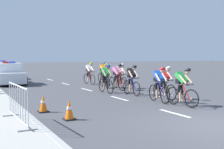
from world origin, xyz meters
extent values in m
plane|color=#424247|center=(0.00, 0.00, 0.00)|extent=(160.00, 160.00, 0.00)
cube|color=white|center=(0.00, 2.00, 0.00)|extent=(0.14, 1.60, 0.01)
cube|color=white|center=(0.00, 6.00, 0.00)|extent=(0.14, 1.60, 0.01)
cube|color=white|center=(0.00, 10.00, 0.00)|extent=(0.14, 1.60, 0.01)
cube|color=white|center=(0.00, 14.00, 0.00)|extent=(0.14, 1.60, 0.01)
cube|color=white|center=(0.00, 18.00, 0.00)|extent=(0.14, 1.60, 0.01)
torus|color=black|center=(1.25, 2.53, 0.36)|extent=(0.11, 0.72, 0.72)
cylinder|color=#99999E|center=(1.25, 2.53, 0.36)|extent=(0.07, 0.07, 0.06)
torus|color=black|center=(1.16, 3.53, 0.36)|extent=(0.11, 0.72, 0.72)
cylinder|color=#99999E|center=(1.16, 3.53, 0.36)|extent=(0.07, 0.07, 0.06)
cylinder|color=#B21919|center=(1.21, 2.98, 0.90)|extent=(0.09, 0.55, 0.04)
cylinder|color=#B21919|center=(1.23, 2.81, 0.58)|extent=(0.09, 0.48, 0.63)
cylinder|color=#B21919|center=(1.19, 3.18, 0.60)|extent=(0.04, 0.04, 0.65)
cylinder|color=black|center=(1.24, 2.63, 0.88)|extent=(0.42, 0.07, 0.03)
cube|color=black|center=(1.19, 3.18, 0.94)|extent=(0.12, 0.23, 0.05)
cube|color=green|center=(1.20, 3.05, 1.14)|extent=(0.33, 0.56, 0.47)
cube|color=black|center=(1.19, 3.17, 0.98)|extent=(0.30, 0.23, 0.18)
cylinder|color=black|center=(1.29, 3.13, 0.64)|extent=(0.13, 0.23, 0.40)
cylinder|color=tan|center=(1.29, 3.05, 0.37)|extent=(0.10, 0.16, 0.36)
cylinder|color=black|center=(1.11, 3.11, 0.64)|extent=(0.13, 0.18, 0.40)
cylinder|color=tan|center=(1.12, 3.03, 0.37)|extent=(0.10, 0.13, 0.36)
cylinder|color=tan|center=(1.38, 2.86, 1.09)|extent=(0.11, 0.41, 0.35)
cylinder|color=tan|center=(1.07, 2.83, 1.09)|extent=(0.11, 0.41, 0.35)
sphere|color=tan|center=(1.23, 2.76, 1.38)|extent=(0.19, 0.19, 0.19)
ellipsoid|color=black|center=(1.23, 2.75, 1.45)|extent=(0.26, 0.33, 0.24)
torus|color=black|center=(0.91, 3.74, 0.36)|extent=(0.12, 0.72, 0.72)
cylinder|color=#99999E|center=(0.91, 3.74, 0.36)|extent=(0.07, 0.07, 0.06)
torus|color=black|center=(1.02, 4.73, 0.36)|extent=(0.12, 0.72, 0.72)
cylinder|color=#99999E|center=(1.02, 4.73, 0.36)|extent=(0.07, 0.07, 0.06)
cylinder|color=#1E1E99|center=(0.96, 4.19, 0.90)|extent=(0.10, 0.55, 0.04)
cylinder|color=#1E1E99|center=(0.94, 4.01, 0.58)|extent=(0.09, 0.48, 0.63)
cylinder|color=#1E1E99|center=(0.98, 4.38, 0.60)|extent=(0.04, 0.04, 0.65)
cylinder|color=black|center=(0.92, 3.84, 0.88)|extent=(0.42, 0.07, 0.03)
cube|color=black|center=(0.98, 4.38, 0.94)|extent=(0.12, 0.23, 0.05)
cube|color=blue|center=(0.97, 4.26, 1.14)|extent=(0.34, 0.57, 0.46)
cube|color=black|center=(0.98, 4.37, 0.98)|extent=(0.30, 0.23, 0.18)
cylinder|color=black|center=(1.07, 4.32, 0.64)|extent=(0.13, 0.23, 0.40)
cylinder|color=tan|center=(1.06, 4.24, 0.37)|extent=(0.11, 0.16, 0.36)
cylinder|color=black|center=(0.89, 4.33, 0.64)|extent=(0.13, 0.18, 0.40)
cylinder|color=tan|center=(0.88, 4.26, 0.37)|extent=(0.10, 0.13, 0.36)
cylinder|color=tan|center=(1.11, 4.03, 1.09)|extent=(0.12, 0.41, 0.35)
cylinder|color=tan|center=(0.79, 4.06, 1.09)|extent=(0.12, 0.41, 0.35)
sphere|color=tan|center=(0.94, 3.96, 1.38)|extent=(0.19, 0.19, 0.19)
ellipsoid|color=red|center=(0.94, 3.95, 1.45)|extent=(0.26, 0.34, 0.24)
torus|color=black|center=(1.74, 4.37, 0.36)|extent=(0.04, 0.72, 0.72)
cylinder|color=#99999E|center=(1.74, 4.37, 0.36)|extent=(0.06, 0.06, 0.06)
torus|color=black|center=(1.74, 5.37, 0.36)|extent=(0.04, 0.72, 0.72)
cylinder|color=#99999E|center=(1.74, 5.37, 0.36)|extent=(0.06, 0.06, 0.06)
cylinder|color=black|center=(1.74, 4.82, 0.90)|extent=(0.04, 0.55, 0.04)
cylinder|color=black|center=(1.74, 4.64, 0.58)|extent=(0.04, 0.48, 0.63)
cylinder|color=black|center=(1.74, 5.02, 0.60)|extent=(0.04, 0.04, 0.65)
cylinder|color=black|center=(1.74, 4.47, 0.88)|extent=(0.42, 0.03, 0.03)
cube|color=black|center=(1.74, 5.02, 0.94)|extent=(0.10, 0.22, 0.05)
cube|color=red|center=(1.74, 4.89, 1.14)|extent=(0.28, 0.54, 0.46)
cube|color=black|center=(1.74, 5.01, 0.98)|extent=(0.28, 0.20, 0.18)
cylinder|color=black|center=(1.83, 4.96, 0.64)|extent=(0.11, 0.22, 0.40)
cylinder|color=beige|center=(1.83, 4.88, 0.37)|extent=(0.09, 0.15, 0.36)
cylinder|color=black|center=(1.65, 4.96, 0.64)|extent=(0.11, 0.17, 0.40)
cylinder|color=beige|center=(1.65, 4.88, 0.37)|extent=(0.09, 0.12, 0.36)
cylinder|color=beige|center=(1.90, 4.68, 1.09)|extent=(0.08, 0.40, 0.35)
cylinder|color=beige|center=(1.58, 4.68, 1.09)|extent=(0.08, 0.40, 0.35)
sphere|color=beige|center=(1.74, 4.59, 1.38)|extent=(0.19, 0.19, 0.19)
ellipsoid|color=white|center=(1.74, 4.58, 1.45)|extent=(0.23, 0.31, 0.24)
torus|color=black|center=(1.12, 6.28, 0.36)|extent=(0.07, 0.73, 0.72)
cylinder|color=#99999E|center=(1.12, 6.28, 0.36)|extent=(0.06, 0.06, 0.06)
torus|color=black|center=(1.15, 7.28, 0.36)|extent=(0.07, 0.73, 0.72)
cylinder|color=#99999E|center=(1.15, 7.28, 0.36)|extent=(0.06, 0.06, 0.06)
cylinder|color=#1E1E99|center=(1.13, 6.73, 0.90)|extent=(0.05, 0.55, 0.04)
cylinder|color=#1E1E99|center=(1.13, 6.55, 0.58)|extent=(0.06, 0.48, 0.63)
cylinder|color=#1E1E99|center=(1.14, 6.93, 0.60)|extent=(0.04, 0.04, 0.65)
cylinder|color=black|center=(1.12, 6.38, 0.88)|extent=(0.42, 0.04, 0.03)
cube|color=black|center=(1.14, 6.93, 0.94)|extent=(0.11, 0.22, 0.05)
cube|color=black|center=(1.13, 6.80, 1.14)|extent=(0.30, 0.56, 0.46)
cube|color=black|center=(1.14, 6.92, 0.98)|extent=(0.29, 0.21, 0.18)
cylinder|color=black|center=(1.23, 6.86, 0.64)|extent=(0.12, 0.23, 0.40)
cylinder|color=tan|center=(1.22, 6.78, 0.37)|extent=(0.09, 0.16, 0.36)
cylinder|color=black|center=(1.05, 6.87, 0.64)|extent=(0.12, 0.17, 0.40)
cylinder|color=tan|center=(1.04, 6.79, 0.37)|extent=(0.09, 0.13, 0.36)
cylinder|color=tan|center=(1.29, 6.58, 1.09)|extent=(0.09, 0.40, 0.35)
cylinder|color=tan|center=(0.97, 6.59, 1.09)|extent=(0.09, 0.40, 0.35)
sphere|color=tan|center=(1.12, 6.50, 1.38)|extent=(0.19, 0.19, 0.19)
ellipsoid|color=black|center=(1.12, 6.49, 1.45)|extent=(0.24, 0.32, 0.24)
torus|color=black|center=(0.34, 7.63, 0.36)|extent=(0.05, 0.72, 0.72)
cylinder|color=#99999E|center=(0.34, 7.63, 0.36)|extent=(0.06, 0.06, 0.06)
torus|color=black|center=(0.33, 8.63, 0.36)|extent=(0.05, 0.72, 0.72)
cylinder|color=#99999E|center=(0.33, 8.63, 0.36)|extent=(0.06, 0.06, 0.06)
cylinder|color=black|center=(0.33, 8.08, 0.90)|extent=(0.04, 0.55, 0.04)
cylinder|color=black|center=(0.34, 7.91, 0.58)|extent=(0.04, 0.48, 0.63)
cylinder|color=black|center=(0.33, 8.28, 0.60)|extent=(0.04, 0.04, 0.65)
cylinder|color=black|center=(0.34, 7.73, 0.88)|extent=(0.42, 0.03, 0.03)
cube|color=black|center=(0.33, 8.28, 0.94)|extent=(0.10, 0.22, 0.05)
cube|color=green|center=(0.33, 8.16, 1.14)|extent=(0.28, 0.55, 0.46)
cube|color=black|center=(0.33, 8.27, 0.98)|extent=(0.28, 0.20, 0.18)
cylinder|color=black|center=(0.42, 8.22, 0.64)|extent=(0.11, 0.22, 0.40)
cylinder|color=#9E7051|center=(0.42, 8.14, 0.37)|extent=(0.09, 0.15, 0.36)
cylinder|color=black|center=(0.24, 8.22, 0.64)|extent=(0.11, 0.17, 0.40)
cylinder|color=#9E7051|center=(0.24, 8.14, 0.37)|extent=(0.09, 0.12, 0.36)
cylinder|color=#9E7051|center=(0.50, 7.94, 1.09)|extent=(0.08, 0.40, 0.35)
cylinder|color=#9E7051|center=(0.18, 7.94, 1.09)|extent=(0.08, 0.40, 0.35)
sphere|color=#9E7051|center=(0.34, 7.86, 1.38)|extent=(0.19, 0.19, 0.19)
ellipsoid|color=blue|center=(0.34, 7.85, 1.45)|extent=(0.23, 0.32, 0.24)
torus|color=black|center=(1.56, 8.50, 0.36)|extent=(0.13, 0.72, 0.72)
cylinder|color=#99999E|center=(1.56, 8.50, 0.36)|extent=(0.07, 0.07, 0.06)
torus|color=black|center=(1.44, 9.50, 0.36)|extent=(0.13, 0.72, 0.72)
cylinder|color=#99999E|center=(1.44, 9.50, 0.36)|extent=(0.07, 0.07, 0.06)
cylinder|color=#B21919|center=(1.50, 8.95, 0.90)|extent=(0.10, 0.55, 0.04)
cylinder|color=#B21919|center=(1.52, 8.78, 0.58)|extent=(0.10, 0.48, 0.63)
cylinder|color=#B21919|center=(1.48, 9.15, 0.60)|extent=(0.04, 0.04, 0.65)
cylinder|color=black|center=(1.54, 8.60, 0.88)|extent=(0.42, 0.08, 0.03)
cube|color=black|center=(1.48, 9.15, 0.94)|extent=(0.13, 0.23, 0.05)
cube|color=pink|center=(1.49, 9.02, 1.14)|extent=(0.34, 0.58, 0.46)
cube|color=black|center=(1.48, 9.14, 0.98)|extent=(0.30, 0.23, 0.18)
cylinder|color=black|center=(1.58, 9.10, 0.64)|extent=(0.14, 0.23, 0.40)
cylinder|color=#9E7051|center=(1.58, 9.02, 0.37)|extent=(0.11, 0.16, 0.36)
cylinder|color=black|center=(1.40, 9.08, 0.64)|extent=(0.13, 0.18, 0.40)
cylinder|color=#9E7051|center=(1.41, 9.00, 0.37)|extent=(0.10, 0.13, 0.36)
cylinder|color=#9E7051|center=(1.68, 8.83, 1.09)|extent=(0.12, 0.41, 0.35)
cylinder|color=#9E7051|center=(1.36, 8.79, 1.09)|extent=(0.12, 0.41, 0.35)
sphere|color=#9E7051|center=(1.53, 8.73, 1.38)|extent=(0.19, 0.19, 0.19)
ellipsoid|color=black|center=(1.53, 8.72, 1.45)|extent=(0.27, 0.34, 0.24)
torus|color=black|center=(2.11, 9.24, 0.36)|extent=(0.05, 0.72, 0.72)
cylinder|color=#99999E|center=(2.11, 9.24, 0.36)|extent=(0.06, 0.06, 0.06)
torus|color=black|center=(2.10, 10.24, 0.36)|extent=(0.05, 0.72, 0.72)
cylinder|color=#99999E|center=(2.10, 10.24, 0.36)|extent=(0.06, 0.06, 0.06)
cylinder|color=#B21919|center=(2.10, 9.69, 0.90)|extent=(0.04, 0.55, 0.04)
cylinder|color=#B21919|center=(2.10, 9.52, 0.58)|extent=(0.04, 0.48, 0.63)
cylinder|color=#B21919|center=(2.10, 9.89, 0.60)|extent=(0.04, 0.04, 0.65)
cylinder|color=black|center=(2.11, 9.34, 0.88)|extent=(0.42, 0.03, 0.03)
cube|color=black|center=(2.10, 9.89, 0.94)|extent=(0.10, 0.22, 0.05)
cube|color=white|center=(2.10, 9.77, 1.14)|extent=(0.29, 0.54, 0.46)
cube|color=black|center=(2.10, 9.88, 0.98)|extent=(0.28, 0.20, 0.18)
cylinder|color=black|center=(2.19, 9.83, 0.64)|extent=(0.11, 0.22, 0.40)
cylinder|color=tan|center=(2.19, 9.75, 0.37)|extent=(0.09, 0.15, 0.36)
cylinder|color=black|center=(2.01, 9.83, 0.64)|extent=(0.11, 0.17, 0.40)
cylinder|color=tan|center=(2.01, 9.75, 0.37)|extent=(0.09, 0.12, 0.36)
cylinder|color=tan|center=(2.26, 9.55, 1.09)|extent=(0.08, 0.40, 0.35)
cylinder|color=tan|center=(1.94, 9.55, 1.09)|extent=(0.08, 0.40, 0.35)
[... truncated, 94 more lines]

